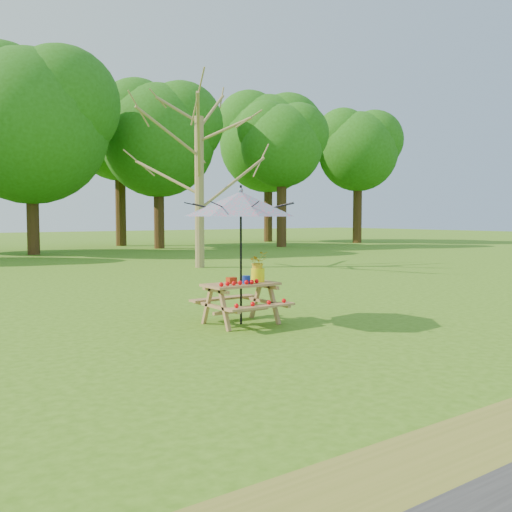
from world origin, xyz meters
TOP-DOWN VIEW (x-y plane):
  - ground at (0.00, 0.00)m, footprint 120.00×120.00m
  - drygrass_strip at (0.00, -2.80)m, footprint 120.00×1.20m
  - bare_tree at (7.08, 11.80)m, footprint 7.98×7.98m
  - picnic_table at (2.45, 2.46)m, footprint 1.20×1.32m
  - patio_umbrella at (2.45, 2.46)m, footprint 2.34×2.34m
  - produce_bins at (2.40, 2.48)m, footprint 0.31×0.42m
  - tomatoes_row at (2.30, 2.28)m, footprint 0.77×0.13m
  - flower_bucket at (2.79, 2.47)m, footprint 0.32×0.28m

SIDE VIEW (x-z plane):
  - ground at x=0.00m, z-range 0.00..0.00m
  - drygrass_strip at x=0.00m, z-range 0.00..0.01m
  - picnic_table at x=2.45m, z-range -0.01..0.66m
  - tomatoes_row at x=2.30m, z-range 0.67..0.74m
  - produce_bins at x=2.40m, z-range 0.66..0.79m
  - flower_bucket at x=2.79m, z-range 0.69..1.19m
  - patio_umbrella at x=2.45m, z-range 0.82..3.07m
  - bare_tree at x=7.08m, z-range 1.27..13.12m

